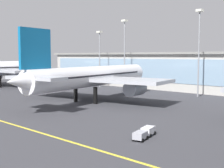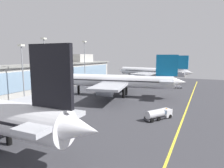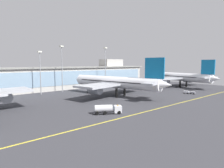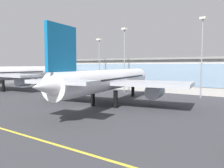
# 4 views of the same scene
# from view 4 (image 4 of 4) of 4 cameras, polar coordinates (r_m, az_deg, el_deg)

# --- Properties ---
(ground_plane) EXTENTS (180.00, 180.00, 0.00)m
(ground_plane) POSITION_cam_4_polar(r_m,az_deg,el_deg) (58.97, -6.95, -5.96)
(ground_plane) COLOR #38383D
(terminal_building) EXTENTS (124.74, 14.00, 19.00)m
(terminal_building) POSITION_cam_4_polar(r_m,az_deg,el_deg) (99.20, 13.30, 2.53)
(terminal_building) COLOR beige
(terminal_building) RESTS_ON ground
(airliner_near_left) EXTENTS (35.27, 50.70, 19.61)m
(airliner_near_left) POSITION_cam_4_polar(r_m,az_deg,el_deg) (108.48, -24.79, 2.30)
(airliner_near_left) COLOR black
(airliner_near_left) RESTS_ON ground
(airliner_near_right) EXTENTS (44.19, 57.37, 18.40)m
(airliner_near_right) POSITION_cam_4_polar(r_m,az_deg,el_deg) (62.87, -0.61, 0.90)
(airliner_near_right) COLOR black
(airliner_near_right) RESTS_ON ground
(apron_light_mast_west) EXTENTS (1.80, 1.80, 26.25)m
(apron_light_mast_west) POSITION_cam_4_polar(r_m,az_deg,el_deg) (81.59, 21.24, 8.61)
(apron_light_mast_west) COLOR gray
(apron_light_mast_west) RESTS_ON ground
(apron_light_mast_centre) EXTENTS (1.80, 1.80, 25.62)m
(apron_light_mast_centre) POSITION_cam_4_polar(r_m,az_deg,el_deg) (94.42, 3.07, 8.12)
(apron_light_mast_centre) COLOR gray
(apron_light_mast_centre) RESTS_ON ground
(apron_light_mast_east) EXTENTS (1.80, 1.80, 22.15)m
(apron_light_mast_east) POSITION_cam_4_polar(r_m,az_deg,el_deg) (100.91, -3.14, 6.81)
(apron_light_mast_east) COLOR gray
(apron_light_mast_east) RESTS_ON ground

